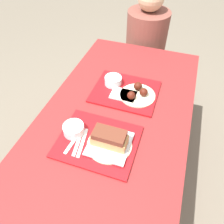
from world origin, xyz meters
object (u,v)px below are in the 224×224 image
at_px(wings_plate_far, 138,93).
at_px(tray_near, 98,141).
at_px(bowl_coleslaw_far, 113,80).
at_px(person_seated_across, 147,36).
at_px(brisket_sandwich_plate, 109,141).
at_px(bowl_coleslaw_near, 74,129).
at_px(tray_far, 126,92).

bearing_deg(wings_plate_far, tray_near, -104.86).
bearing_deg(bowl_coleslaw_far, person_seated_across, 86.12).
height_order(brisket_sandwich_plate, wings_plate_far, brisket_sandwich_plate).
bearing_deg(bowl_coleslaw_near, tray_far, 68.35).
xyz_separation_m(bowl_coleslaw_near, brisket_sandwich_plate, (0.19, -0.02, 0.01)).
height_order(tray_near, person_seated_across, person_seated_across).
bearing_deg(brisket_sandwich_plate, tray_near, 174.02).
xyz_separation_m(tray_far, person_seated_across, (-0.04, 0.79, -0.03)).
distance_m(tray_far, person_seated_across, 0.79).
bearing_deg(bowl_coleslaw_far, tray_near, -81.12).
height_order(tray_near, bowl_coleslaw_far, bowl_coleslaw_far).
height_order(bowl_coleslaw_near, person_seated_across, person_seated_across).
distance_m(bowl_coleslaw_near, person_seated_across, 1.18).
height_order(tray_far, bowl_coleslaw_far, bowl_coleslaw_far).
xyz_separation_m(tray_near, tray_far, (0.02, 0.40, 0.00)).
bearing_deg(person_seated_across, brisket_sandwich_plate, -86.13).
xyz_separation_m(brisket_sandwich_plate, bowl_coleslaw_far, (-0.13, 0.45, -0.01)).
height_order(bowl_coleslaw_far, wings_plate_far, wings_plate_far).
distance_m(tray_near, bowl_coleslaw_far, 0.45).
bearing_deg(tray_near, bowl_coleslaw_near, 175.89).
distance_m(tray_far, wings_plate_far, 0.08).
relative_size(tray_near, bowl_coleslaw_near, 3.68).
distance_m(wings_plate_far, person_seated_across, 0.81).
relative_size(wings_plate_far, person_seated_across, 0.30).
xyz_separation_m(bowl_coleslaw_far, wings_plate_far, (0.17, -0.06, -0.01)).
bearing_deg(tray_far, tray_near, -93.45).
bearing_deg(tray_far, person_seated_across, 93.05).
relative_size(tray_near, bowl_coleslaw_far, 3.68).
bearing_deg(bowl_coleslaw_near, person_seated_across, 84.51).
xyz_separation_m(tray_near, brisket_sandwich_plate, (0.06, -0.01, 0.04)).
xyz_separation_m(brisket_sandwich_plate, person_seated_across, (-0.08, 1.19, -0.07)).
relative_size(tray_near, tray_far, 1.00).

